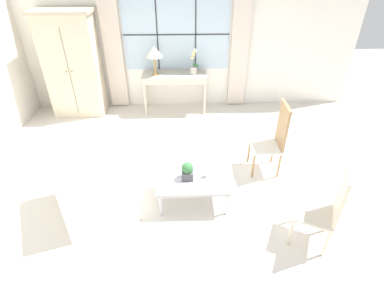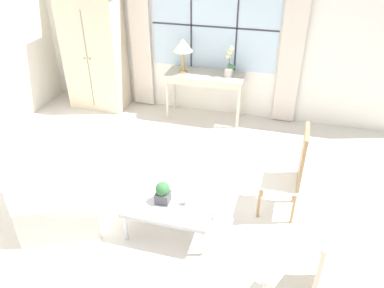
% 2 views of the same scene
% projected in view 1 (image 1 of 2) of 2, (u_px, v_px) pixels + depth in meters
% --- Properties ---
extents(ground_plane, '(14.00, 14.00, 0.00)m').
position_uv_depth(ground_plane, '(177.00, 200.00, 4.11)').
color(ground_plane, silver).
extents(wall_back_windowed, '(7.20, 0.14, 2.80)m').
position_uv_depth(wall_back_windowed, '(177.00, 39.00, 5.86)').
color(wall_back_windowed, white).
rests_on(wall_back_windowed, ground_plane).
extents(armoire, '(1.06, 0.58, 2.00)m').
position_uv_depth(armoire, '(73.00, 65.00, 5.74)').
color(armoire, beige).
rests_on(armoire, ground_plane).
extents(console_table, '(1.27, 0.48, 0.79)m').
position_uv_depth(console_table, '(175.00, 78.00, 5.97)').
color(console_table, beige).
rests_on(console_table, ground_plane).
extents(table_lamp, '(0.32, 0.32, 0.56)m').
position_uv_depth(table_lamp, '(154.00, 52.00, 5.65)').
color(table_lamp, '#9E7F47').
rests_on(table_lamp, console_table).
extents(potted_orchid, '(0.17, 0.14, 0.49)m').
position_uv_depth(potted_orchid, '(194.00, 65.00, 5.84)').
color(potted_orchid, '#BCB7AD').
rests_on(potted_orchid, console_table).
extents(armchair_upholstered, '(1.18, 1.24, 0.90)m').
position_uv_depth(armchair_upholstered, '(92.00, 190.00, 3.83)').
color(armchair_upholstered, silver).
rests_on(armchair_upholstered, ground_plane).
extents(side_chair_wooden, '(0.45, 0.45, 1.11)m').
position_uv_depth(side_chair_wooden, '(275.00, 137.00, 4.35)').
color(side_chair_wooden, white).
rests_on(side_chair_wooden, ground_plane).
extents(accent_chair_wooden, '(0.59, 0.59, 1.07)m').
position_uv_depth(accent_chair_wooden, '(328.00, 205.00, 3.23)').
color(accent_chair_wooden, beige).
rests_on(accent_chair_wooden, ground_plane).
extents(coffee_table, '(0.95, 0.65, 0.40)m').
position_uv_depth(coffee_table, '(193.00, 179.00, 3.92)').
color(coffee_table, '#BCBCC1').
rests_on(coffee_table, ground_plane).
extents(potted_plant_small, '(0.15, 0.15, 0.25)m').
position_uv_depth(potted_plant_small, '(187.00, 171.00, 3.80)').
color(potted_plant_small, '#4C4C51').
rests_on(potted_plant_small, coffee_table).
extents(pillar_candle, '(0.09, 0.09, 0.12)m').
position_uv_depth(pillar_candle, '(207.00, 173.00, 3.87)').
color(pillar_candle, silver).
rests_on(pillar_candle, coffee_table).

